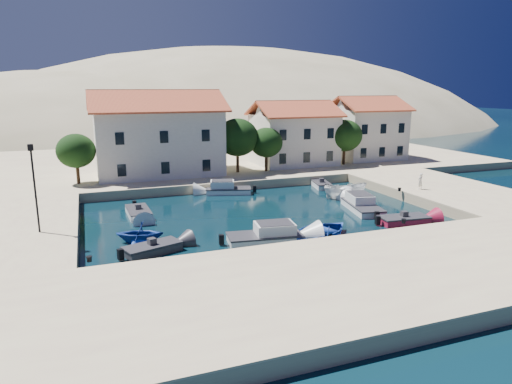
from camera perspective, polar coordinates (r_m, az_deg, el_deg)
ground at (r=31.58m, az=7.17°, el=-7.48°), size 400.00×400.00×0.00m
quay_south at (r=26.62m, az=13.27°, el=-10.54°), size 52.00×12.00×1.00m
quay_east at (r=51.00m, az=22.61°, el=0.06°), size 11.00×20.00×1.00m
quay_west at (r=37.95m, az=-27.37°, el=-4.56°), size 8.00×20.00×1.00m
quay_north at (r=66.91m, az=-6.47°, el=3.81°), size 80.00×36.00×1.00m
hills at (r=157.49m, az=-7.31°, el=0.16°), size 254.00×176.00×99.00m
building_left at (r=54.95m, az=-12.20°, el=7.36°), size 14.70×9.45×9.70m
building_mid at (r=61.21m, az=4.72°, el=7.47°), size 10.50×8.40×8.30m
building_right at (r=67.98m, az=13.64°, el=7.90°), size 9.45×8.40×8.80m
trees at (r=55.14m, az=-0.82°, el=6.52°), size 37.30×5.30×6.45m
lamppost at (r=34.88m, az=-26.00°, el=1.36°), size 0.35×0.25×6.22m
bollards at (r=35.73m, az=8.34°, el=-3.15°), size 29.36×9.56×0.30m
motorboat_grey_sw at (r=31.88m, az=-12.83°, el=-6.95°), size 4.18×2.86×1.25m
cabin_cruiser_south at (r=33.14m, az=1.09°, el=-5.51°), size 5.65×3.02×1.60m
rowboat_south at (r=34.80m, az=8.13°, el=-5.56°), size 6.62×5.75×1.15m
motorboat_red_se at (r=39.59m, az=17.99°, el=-3.36°), size 4.27×2.23×1.25m
cabin_cruiser_east at (r=42.68m, az=13.17°, el=-1.65°), size 3.45×6.01×1.60m
boat_east at (r=47.16m, az=11.05°, el=-0.78°), size 4.71×2.58×1.72m
motorboat_white_ne at (r=51.79m, az=8.18°, el=0.88°), size 2.32×3.72×1.25m
rowboat_west at (r=34.26m, az=-14.26°, el=-6.14°), size 4.12×3.83×1.77m
motorboat_white_west at (r=41.22m, az=-14.48°, el=-2.50°), size 1.97×4.20×1.25m
cabin_cruiser_north at (r=48.34m, az=-3.46°, el=0.35°), size 5.10×3.27×1.60m
pedestrian at (r=48.52m, az=19.84°, el=1.27°), size 0.67×0.53×1.63m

